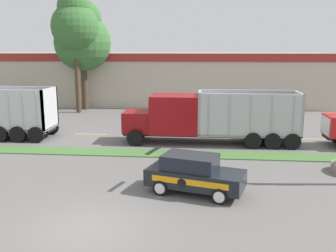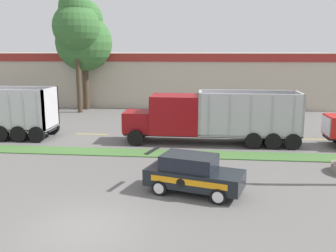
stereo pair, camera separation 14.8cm
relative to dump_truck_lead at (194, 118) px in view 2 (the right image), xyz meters
The scene contains 12 objects.
ground_plane 13.24m from the dump_truck_lead, 104.69° to the right, with size 600.00×600.00×0.00m, color slate.
grass_verge 4.80m from the dump_truck_lead, 137.45° to the right, with size 120.00×1.65×0.06m, color #477538.
centre_line_3 13.15m from the dump_truck_lead, behind, with size 2.40×0.14×0.01m, color yellow.
centre_line_4 7.90m from the dump_truck_lead, 166.79° to the left, with size 2.40×0.14×0.01m, color yellow.
centre_line_5 3.21m from the dump_truck_lead, 140.24° to the left, with size 2.40×0.14×0.01m, color yellow.
centre_line_6 4.07m from the dump_truck_lead, 28.32° to the left, with size 2.40×0.14×0.01m, color yellow.
centre_line_7 9.01m from the dump_truck_lead, 11.50° to the left, with size 2.40×0.14×0.01m, color yellow.
dump_truck_lead is the anchor object (origin of this frame).
rally_car 9.07m from the dump_truck_lead, 88.24° to the right, with size 4.44×2.81×1.71m.
store_building_backdrop 21.11m from the dump_truck_lead, 105.47° to the left, with size 40.58×12.10×5.77m.
tree_behind_left 17.71m from the dump_truck_lead, 135.84° to the left, with size 4.51×4.51×11.64m.
tree_behind_centre 18.73m from the dump_truck_lead, 130.92° to the left, with size 5.72×5.72×11.11m.
Camera 2 is at (4.10, -11.64, 6.03)m, focal length 40.00 mm.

